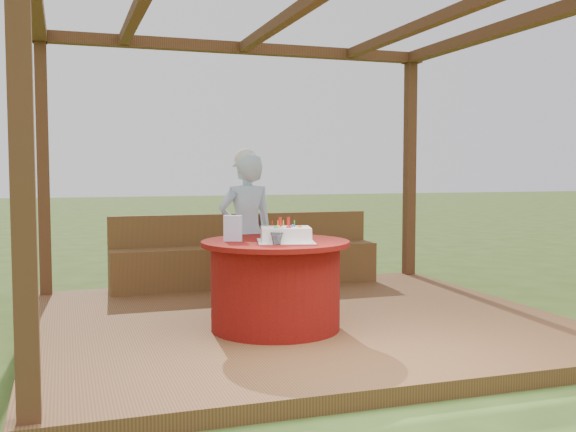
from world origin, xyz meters
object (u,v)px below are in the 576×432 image
object	(u,v)px
chair	(252,253)
birthday_cake	(286,234)
bench	(247,262)
elderly_woman	(246,231)
drinking_glass	(277,239)
table	(275,284)
gift_bag	(233,228)

from	to	relation	value
chair	birthday_cake	xyz separation A→B (m)	(-0.11, -1.45, 0.33)
bench	elderly_woman	bearing A→B (deg)	-105.08
bench	drinking_glass	size ratio (longest dim) A/B	29.37
chair	drinking_glass	size ratio (longest dim) A/B	8.22
table	drinking_glass	xyz separation A→B (m)	(-0.08, -0.28, 0.40)
birthday_cake	elderly_woman	bearing A→B (deg)	97.78
table	bench	bearing A→B (deg)	81.49
elderly_woman	gift_bag	world-z (taller)	elderly_woman
chair	gift_bag	size ratio (longest dim) A/B	4.07
bench	drinking_glass	xyz separation A→B (m)	(-0.39, -2.36, 0.51)
elderly_woman	gift_bag	distance (m)	0.68
table	gift_bag	size ratio (longest dim) A/B	5.84
birthday_cake	gift_bag	bearing A→B (deg)	153.07
chair	birthday_cake	size ratio (longest dim) A/B	1.56
table	gift_bag	distance (m)	0.57
drinking_glass	table	bearing A→B (deg)	74.74
birthday_cake	drinking_glass	world-z (taller)	birthday_cake
table	birthday_cake	size ratio (longest dim) A/B	2.23
elderly_woman	table	bearing A→B (deg)	-85.58
gift_bag	drinking_glass	size ratio (longest dim) A/B	2.02
birthday_cake	chair	bearing A→B (deg)	85.49
bench	birthday_cake	distance (m)	2.25
table	birthday_cake	world-z (taller)	birthday_cake
bench	birthday_cake	bearing A→B (deg)	-96.67
gift_bag	table	bearing A→B (deg)	1.90
bench	table	bearing A→B (deg)	-98.51
chair	drinking_glass	world-z (taller)	chair
bench	drinking_glass	world-z (taller)	drinking_glass
elderly_woman	drinking_glass	size ratio (longest dim) A/B	14.62
table	gift_bag	xyz separation A→B (m)	(-0.33, 0.10, 0.46)
gift_bag	chair	bearing A→B (deg)	86.46
elderly_woman	gift_bag	size ratio (longest dim) A/B	7.24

